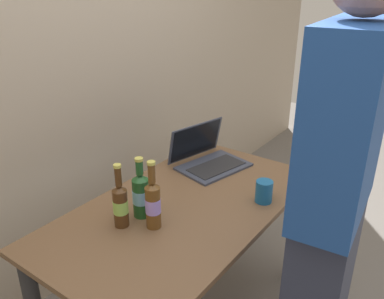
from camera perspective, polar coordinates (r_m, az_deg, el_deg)
desk at (r=1.87m, az=-1.14°, el=-11.17°), size 1.33×0.74×0.70m
laptop at (r=2.15m, az=2.21°, el=-1.07°), size 0.42×0.37×0.21m
beer_bottle_brown at (r=1.69m, az=-7.34°, el=-6.32°), size 0.07×0.07×0.27m
beer_bottle_green at (r=1.64m, az=-10.23°, el=-7.66°), size 0.06×0.06×0.28m
beer_bottle_amber at (r=1.61m, az=-5.59°, el=-7.62°), size 0.06×0.06×0.29m
person_figure at (r=1.40m, az=19.24°, el=-9.09°), size 0.47×0.30×1.78m
coffee_mug at (r=1.83m, az=10.32°, el=-5.88°), size 0.11×0.08×0.10m
back_wall at (r=2.13m, az=-18.74°, el=13.07°), size 6.00×0.10×2.60m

